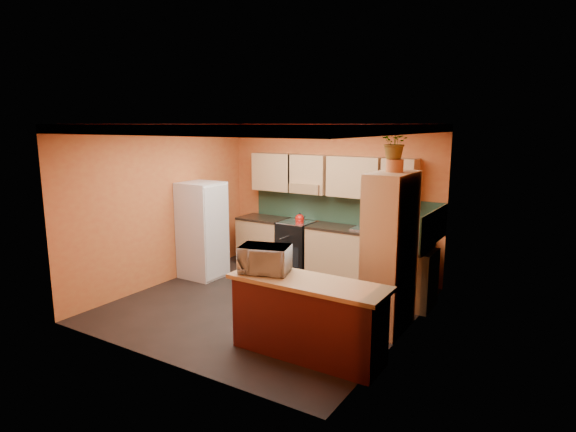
# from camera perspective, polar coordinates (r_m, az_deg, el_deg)

# --- Properties ---
(room_shell) EXTENTS (4.24, 4.24, 2.72)m
(room_shell) POSITION_cam_1_polar(r_m,az_deg,el_deg) (7.17, -1.30, 5.96)
(room_shell) COLOR black
(room_shell) RESTS_ON ground
(base_cabinets_back) EXTENTS (3.65, 0.60, 0.88)m
(base_cabinets_back) POSITION_cam_1_polar(r_m,az_deg,el_deg) (8.73, 4.53, -4.16)
(base_cabinets_back) COLOR tan
(base_cabinets_back) RESTS_ON ground
(countertop_back) EXTENTS (3.65, 0.62, 0.04)m
(countertop_back) POSITION_cam_1_polar(r_m,az_deg,el_deg) (8.62, 4.57, -1.21)
(countertop_back) COLOR black
(countertop_back) RESTS_ON base_cabinets_back
(stove) EXTENTS (0.58, 0.58, 0.91)m
(stove) POSITION_cam_1_polar(r_m,az_deg,el_deg) (9.02, 0.99, -3.54)
(stove) COLOR black
(stove) RESTS_ON ground
(kettle) EXTENTS (0.22, 0.22, 0.18)m
(kettle) POSITION_cam_1_polar(r_m,az_deg,el_deg) (8.81, 1.40, -0.26)
(kettle) COLOR #B1130B
(kettle) RESTS_ON stove
(sink) EXTENTS (0.48, 0.40, 0.03)m
(sink) POSITION_cam_1_polar(r_m,az_deg,el_deg) (8.30, 9.34, -1.56)
(sink) COLOR silver
(sink) RESTS_ON countertop_back
(base_cabinets_right) EXTENTS (0.60, 0.80, 0.88)m
(base_cabinets_right) POSITION_cam_1_polar(r_m,az_deg,el_deg) (7.49, 13.90, -7.04)
(base_cabinets_right) COLOR tan
(base_cabinets_right) RESTS_ON ground
(countertop_right) EXTENTS (0.62, 0.80, 0.04)m
(countertop_right) POSITION_cam_1_polar(r_m,az_deg,el_deg) (7.36, 14.06, -3.63)
(countertop_right) COLOR black
(countertop_right) RESTS_ON base_cabinets_right
(fridge) EXTENTS (0.68, 0.66, 1.70)m
(fridge) POSITION_cam_1_polar(r_m,az_deg,el_deg) (8.65, -10.13, -1.65)
(fridge) COLOR silver
(fridge) RESTS_ON ground
(pantry) EXTENTS (0.48, 0.90, 2.10)m
(pantry) POSITION_cam_1_polar(r_m,az_deg,el_deg) (6.45, 11.98, -4.23)
(pantry) COLOR tan
(pantry) RESTS_ON ground
(fern_pot) EXTENTS (0.22, 0.22, 0.16)m
(fern_pot) POSITION_cam_1_polar(r_m,az_deg,el_deg) (6.30, 12.54, 5.85)
(fern_pot) COLOR #AE592A
(fern_pot) RESTS_ON pantry
(fern) EXTENTS (0.49, 0.46, 0.44)m
(fern) POSITION_cam_1_polar(r_m,az_deg,el_deg) (6.28, 12.65, 8.57)
(fern) COLOR tan
(fern) RESTS_ON fern_pot
(breakfast_bar) EXTENTS (1.80, 0.55, 0.88)m
(breakfast_bar) POSITION_cam_1_polar(r_m,az_deg,el_deg) (5.77, 2.35, -12.24)
(breakfast_bar) COLOR #501412
(breakfast_bar) RESTS_ON ground
(bar_top) EXTENTS (1.90, 0.65, 0.05)m
(bar_top) POSITION_cam_1_polar(r_m,az_deg,el_deg) (5.60, 2.39, -7.87)
(bar_top) COLOR tan
(bar_top) RESTS_ON breakfast_bar
(microwave) EXTENTS (0.69, 0.56, 0.33)m
(microwave) POSITION_cam_1_polar(r_m,az_deg,el_deg) (5.85, -2.77, -5.11)
(microwave) COLOR silver
(microwave) RESTS_ON bar_top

